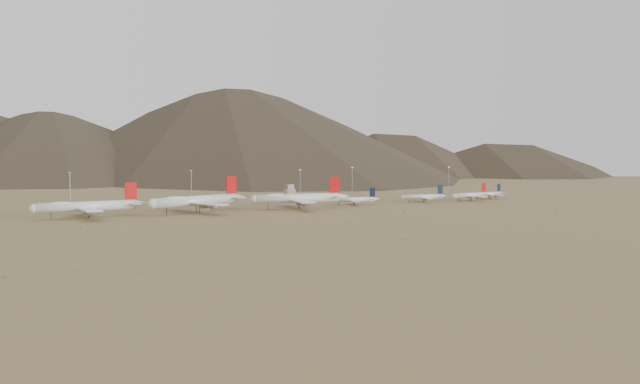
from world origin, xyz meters
name	(u,v)px	position (x,y,z in m)	size (l,w,h in m)	color
ground	(317,211)	(0.00, 0.00, 0.00)	(3000.00, 3000.00, 0.00)	#9E8651
mountain_ridge	(122,95)	(0.00, 900.00, 150.00)	(4400.00, 1000.00, 300.00)	#443729
widebody_west	(87,206)	(-147.59, 25.30, 7.38)	(71.92, 55.78, 21.41)	silver
widebody_centre	(196,201)	(-77.38, 28.54, 8.17)	(75.68, 60.61, 23.70)	silver
widebody_east	(298,198)	(-4.16, 24.04, 7.74)	(75.57, 58.41, 22.46)	silver
narrowbody_a	(355,199)	(47.84, 33.40, 4.27)	(38.82, 28.74, 13.14)	silver
narrowbody_b	(424,197)	(111.54, 31.95, 4.46)	(41.46, 30.10, 13.73)	silver
narrowbody_c	(471,195)	(154.76, 25.83, 4.80)	(44.52, 32.48, 14.80)	silver
narrowbody_d	(490,194)	(184.18, 36.48, 4.12)	(37.55, 27.76, 12.69)	silver
control_tower	(290,192)	(30.00, 120.00, 5.32)	(8.00, 8.00, 12.00)	#9A8968
mast_far_west	(70,187)	(-150.94, 123.73, 14.20)	(2.00, 0.60, 25.70)	gray
mast_west	(191,184)	(-56.46, 126.51, 14.20)	(2.00, 0.60, 25.70)	gray
mast_centre	(300,183)	(32.14, 102.01, 14.20)	(2.00, 0.60, 25.70)	gray
mast_east	(352,179)	(107.32, 146.38, 14.20)	(2.00, 0.60, 25.70)	gray
mast_far_east	(449,178)	(202.25, 118.59, 14.20)	(2.00, 0.60, 25.70)	gray
desert_scrub	(402,219)	(26.14, -66.59, 0.30)	(437.10, 165.92, 0.83)	brown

